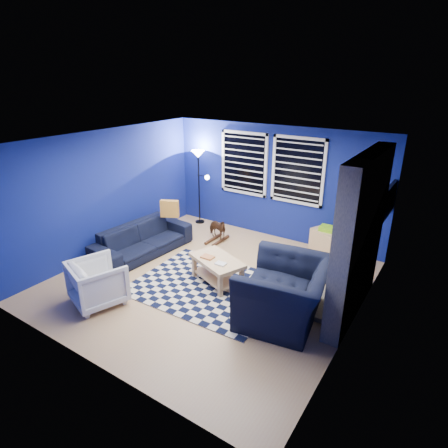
% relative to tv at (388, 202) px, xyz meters
% --- Properties ---
extents(floor, '(5.00, 5.00, 0.00)m').
position_rel_tv_xyz_m(floor, '(-2.45, -2.00, -1.40)').
color(floor, tan).
rests_on(floor, ground).
extents(ceiling, '(5.00, 5.00, 0.00)m').
position_rel_tv_xyz_m(ceiling, '(-2.45, -2.00, 1.10)').
color(ceiling, white).
rests_on(ceiling, wall_back).
extents(wall_back, '(5.00, 0.00, 5.00)m').
position_rel_tv_xyz_m(wall_back, '(-2.45, 0.50, -0.15)').
color(wall_back, navy).
rests_on(wall_back, floor).
extents(wall_left, '(0.00, 5.00, 5.00)m').
position_rel_tv_xyz_m(wall_left, '(-4.95, -2.00, -0.15)').
color(wall_left, navy).
rests_on(wall_left, floor).
extents(wall_right, '(0.00, 5.00, 5.00)m').
position_rel_tv_xyz_m(wall_right, '(0.05, -2.00, -0.15)').
color(wall_right, navy).
rests_on(wall_right, floor).
extents(fireplace, '(0.65, 2.00, 2.50)m').
position_rel_tv_xyz_m(fireplace, '(-0.09, -1.50, -0.20)').
color(fireplace, gray).
rests_on(fireplace, floor).
extents(window_left, '(1.17, 0.06, 1.42)m').
position_rel_tv_xyz_m(window_left, '(-3.20, 0.46, 0.20)').
color(window_left, black).
rests_on(window_left, wall_back).
extents(window_right, '(1.17, 0.06, 1.42)m').
position_rel_tv_xyz_m(window_right, '(-1.90, 0.46, 0.20)').
color(window_right, black).
rests_on(window_right, wall_back).
extents(tv, '(0.07, 1.00, 0.58)m').
position_rel_tv_xyz_m(tv, '(0.00, 0.00, 0.00)').
color(tv, black).
rests_on(tv, wall_right).
extents(rug, '(2.56, 2.07, 0.02)m').
position_rel_tv_xyz_m(rug, '(-2.35, -2.15, -1.39)').
color(rug, black).
rests_on(rug, floor).
extents(sofa, '(2.19, 0.99, 0.62)m').
position_rel_tv_xyz_m(sofa, '(-4.24, -1.82, -1.09)').
color(sofa, black).
rests_on(sofa, floor).
extents(armchair_big, '(1.58, 1.43, 0.91)m').
position_rel_tv_xyz_m(armchair_big, '(-0.87, -2.27, -0.94)').
color(armchair_big, black).
rests_on(armchair_big, floor).
extents(armchair_bent, '(1.00, 1.02, 0.73)m').
position_rel_tv_xyz_m(armchair_bent, '(-3.56, -3.51, -1.03)').
color(armchair_bent, gray).
rests_on(armchair_bent, floor).
extents(rocking_horse, '(0.36, 0.60, 0.48)m').
position_rel_tv_xyz_m(rocking_horse, '(-3.31, -0.47, -1.09)').
color(rocking_horse, '#4A2C17').
rests_on(rocking_horse, floor).
extents(coffee_table, '(1.13, 0.90, 0.49)m').
position_rel_tv_xyz_m(coffee_table, '(-2.30, -1.96, -1.06)').
color(coffee_table, tan).
rests_on(coffee_table, rug).
extents(cabinet, '(0.73, 0.63, 0.60)m').
position_rel_tv_xyz_m(cabinet, '(-1.06, 0.25, -1.13)').
color(cabinet, tan).
rests_on(cabinet, floor).
extents(floor_lamp, '(0.49, 0.30, 1.81)m').
position_rel_tv_xyz_m(floor_lamp, '(-4.30, 0.25, 0.08)').
color(floor_lamp, black).
rests_on(floor_lamp, floor).
extents(throw_pillow, '(0.40, 0.27, 0.37)m').
position_rel_tv_xyz_m(throw_pillow, '(-4.09, -1.11, -0.59)').
color(throw_pillow, '#C7832E').
rests_on(throw_pillow, sofa).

